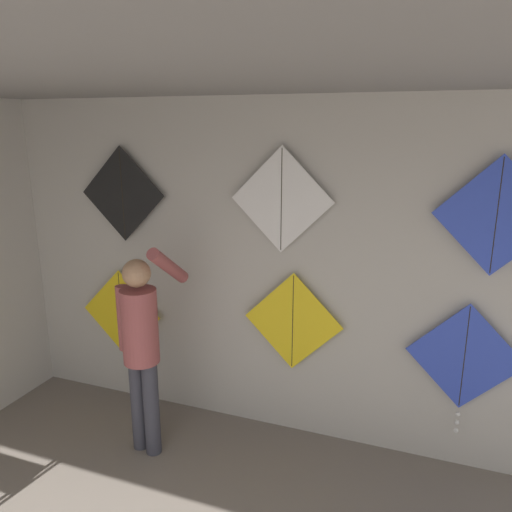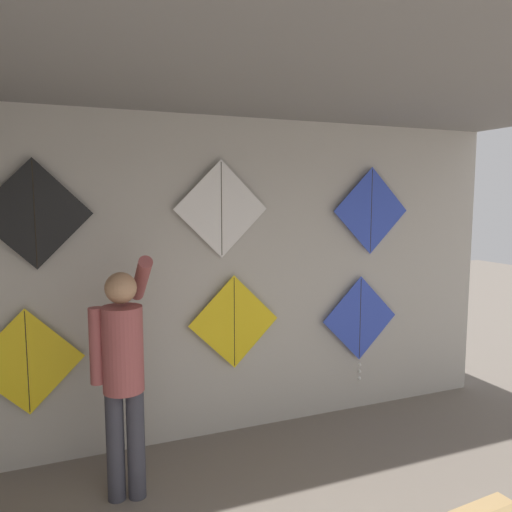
{
  "view_description": "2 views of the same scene",
  "coord_description": "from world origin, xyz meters",
  "px_view_note": "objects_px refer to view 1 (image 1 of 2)",
  "views": [
    {
      "loc": [
        1.18,
        -0.32,
        2.59
      ],
      "look_at": [
        -0.09,
        3.08,
        1.62
      ],
      "focal_mm": 35.0,
      "sensor_mm": 36.0,
      "label": 1
    },
    {
      "loc": [
        -1.29,
        -0.72,
        2.12
      ],
      "look_at": [
        0.25,
        3.08,
        1.63
      ],
      "focal_mm": 35.0,
      "sensor_mm": 36.0,
      "label": 2
    }
  ],
  "objects_px": {
    "kite_0": "(121,313)",
    "kite_2": "(464,360)",
    "shopkeeper": "(142,339)",
    "kite_5": "(497,216)",
    "kite_1": "(293,322)",
    "kite_3": "(122,194)",
    "kite_4": "(282,200)"
  },
  "relations": [
    {
      "from": "kite_3",
      "to": "kite_5",
      "type": "height_order",
      "value": "kite_3"
    },
    {
      "from": "kite_1",
      "to": "kite_0",
      "type": "bearing_deg",
      "value": 180.0
    },
    {
      "from": "shopkeeper",
      "to": "kite_1",
      "type": "relative_size",
      "value": 2.07
    },
    {
      "from": "kite_4",
      "to": "kite_5",
      "type": "bearing_deg",
      "value": 0.0
    },
    {
      "from": "kite_3",
      "to": "kite_5",
      "type": "relative_size",
      "value": 1.0
    },
    {
      "from": "shopkeeper",
      "to": "kite_2",
      "type": "xyz_separation_m",
      "value": [
        2.34,
        0.62,
        -0.06
      ]
    },
    {
      "from": "kite_2",
      "to": "kite_5",
      "type": "height_order",
      "value": "kite_5"
    },
    {
      "from": "kite_2",
      "to": "kite_3",
      "type": "bearing_deg",
      "value": 179.99
    },
    {
      "from": "shopkeeper",
      "to": "kite_5",
      "type": "bearing_deg",
      "value": 24.85
    },
    {
      "from": "kite_5",
      "to": "shopkeeper",
      "type": "bearing_deg",
      "value": -165.67
    },
    {
      "from": "kite_0",
      "to": "kite_3",
      "type": "xyz_separation_m",
      "value": [
        0.1,
        0.0,
        1.12
      ]
    },
    {
      "from": "kite_2",
      "to": "kite_5",
      "type": "bearing_deg",
      "value": 0.28
    },
    {
      "from": "kite_3",
      "to": "kite_1",
      "type": "bearing_deg",
      "value": 0.0
    },
    {
      "from": "kite_1",
      "to": "kite_2",
      "type": "relative_size",
      "value": 0.8
    },
    {
      "from": "shopkeeper",
      "to": "kite_0",
      "type": "relative_size",
      "value": 2.07
    },
    {
      "from": "kite_5",
      "to": "kite_4",
      "type": "bearing_deg",
      "value": 180.0
    },
    {
      "from": "shopkeeper",
      "to": "kite_0",
      "type": "distance_m",
      "value": 0.89
    },
    {
      "from": "shopkeeper",
      "to": "kite_1",
      "type": "height_order",
      "value": "shopkeeper"
    },
    {
      "from": "shopkeeper",
      "to": "kite_4",
      "type": "bearing_deg",
      "value": 44.48
    },
    {
      "from": "kite_3",
      "to": "kite_5",
      "type": "distance_m",
      "value": 2.96
    },
    {
      "from": "kite_4",
      "to": "kite_3",
      "type": "bearing_deg",
      "value": 180.0
    },
    {
      "from": "kite_0",
      "to": "kite_2",
      "type": "relative_size",
      "value": 0.8
    },
    {
      "from": "shopkeeper",
      "to": "kite_3",
      "type": "height_order",
      "value": "kite_3"
    },
    {
      "from": "kite_1",
      "to": "kite_3",
      "type": "relative_size",
      "value": 1.0
    },
    {
      "from": "shopkeeper",
      "to": "kite_2",
      "type": "relative_size",
      "value": 1.66
    },
    {
      "from": "kite_1",
      "to": "kite_5",
      "type": "distance_m",
      "value": 1.7
    },
    {
      "from": "shopkeeper",
      "to": "kite_3",
      "type": "bearing_deg",
      "value": 140.83
    },
    {
      "from": "kite_0",
      "to": "kite_2",
      "type": "xyz_separation_m",
      "value": [
        2.97,
        -0.0,
        0.04
      ]
    },
    {
      "from": "kite_0",
      "to": "kite_1",
      "type": "xyz_separation_m",
      "value": [
        1.67,
        0.0,
        0.15
      ]
    },
    {
      "from": "shopkeeper",
      "to": "kite_4",
      "type": "relative_size",
      "value": 2.07
    },
    {
      "from": "kite_4",
      "to": "kite_2",
      "type": "bearing_deg",
      "value": -0.02
    },
    {
      "from": "kite_1",
      "to": "kite_5",
      "type": "bearing_deg",
      "value": 0.0
    }
  ]
}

